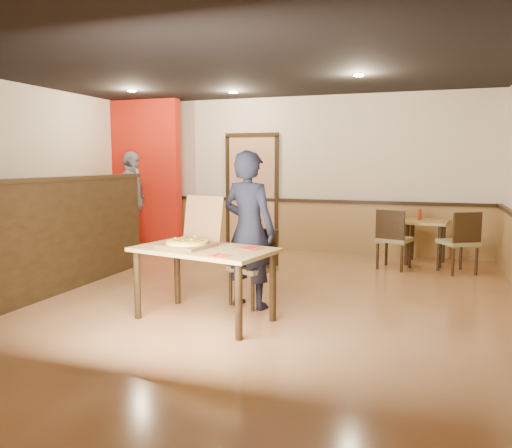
{
  "coord_description": "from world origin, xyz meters",
  "views": [
    {
      "loc": [
        2.31,
        -5.44,
        1.64
      ],
      "look_at": [
        0.46,
        0.0,
        0.91
      ],
      "focal_mm": 35.0,
      "sensor_mm": 36.0,
      "label": 1
    }
  ],
  "objects_px": {
    "diner_chair": "(256,263)",
    "side_chair_right": "(461,240)",
    "pizza_box": "(190,240)",
    "diner": "(249,230)",
    "condiment": "(420,215)",
    "side_chair_left": "(393,237)",
    "passerby": "(132,202)",
    "side_table": "(426,231)",
    "main_table": "(204,258)"
  },
  "relations": [
    {
      "from": "side_chair_right",
      "to": "condiment",
      "type": "distance_m",
      "value": 0.97
    },
    {
      "from": "side_chair_right",
      "to": "side_chair_left",
      "type": "bearing_deg",
      "value": -29.96
    },
    {
      "from": "main_table",
      "to": "pizza_box",
      "type": "xyz_separation_m",
      "value": [
        -0.18,
        0.04,
        0.17
      ]
    },
    {
      "from": "main_table",
      "to": "diner",
      "type": "xyz_separation_m",
      "value": [
        0.28,
        0.59,
        0.23
      ]
    },
    {
      "from": "side_table",
      "to": "passerby",
      "type": "height_order",
      "value": "passerby"
    },
    {
      "from": "side_chair_left",
      "to": "condiment",
      "type": "distance_m",
      "value": 0.86
    },
    {
      "from": "main_table",
      "to": "pizza_box",
      "type": "relative_size",
      "value": 2.36
    },
    {
      "from": "main_table",
      "to": "side_chair_right",
      "type": "distance_m",
      "value": 4.11
    },
    {
      "from": "main_table",
      "to": "passerby",
      "type": "xyz_separation_m",
      "value": [
        -2.94,
        3.25,
        0.26
      ]
    },
    {
      "from": "side_chair_right",
      "to": "side_table",
      "type": "bearing_deg",
      "value": -81.85
    },
    {
      "from": "side_chair_left",
      "to": "side_chair_right",
      "type": "bearing_deg",
      "value": -163.59
    },
    {
      "from": "diner",
      "to": "passerby",
      "type": "height_order",
      "value": "passerby"
    },
    {
      "from": "side_chair_left",
      "to": "diner_chair",
      "type": "bearing_deg",
      "value": 76.56
    },
    {
      "from": "diner",
      "to": "pizza_box",
      "type": "xyz_separation_m",
      "value": [
        -0.45,
        -0.55,
        -0.06
      ]
    },
    {
      "from": "diner_chair",
      "to": "pizza_box",
      "type": "distance_m",
      "value": 0.92
    },
    {
      "from": "diner",
      "to": "condiment",
      "type": "xyz_separation_m",
      "value": [
        1.77,
        3.28,
        -0.1
      ]
    },
    {
      "from": "diner_chair",
      "to": "diner",
      "type": "distance_m",
      "value": 0.43
    },
    {
      "from": "side_table",
      "to": "condiment",
      "type": "bearing_deg",
      "value": 133.43
    },
    {
      "from": "main_table",
      "to": "pizza_box",
      "type": "bearing_deg",
      "value": 179.16
    },
    {
      "from": "side_chair_left",
      "to": "side_chair_right",
      "type": "relative_size",
      "value": 1.0
    },
    {
      "from": "side_chair_left",
      "to": "side_table",
      "type": "height_order",
      "value": "side_chair_left"
    },
    {
      "from": "passerby",
      "to": "pizza_box",
      "type": "bearing_deg",
      "value": -148.34
    },
    {
      "from": "pizza_box",
      "to": "condiment",
      "type": "height_order",
      "value": "pizza_box"
    },
    {
      "from": "side_chair_right",
      "to": "passerby",
      "type": "xyz_separation_m",
      "value": [
        -5.57,
        0.1,
        0.41
      ]
    },
    {
      "from": "side_table",
      "to": "diner_chair",
      "type": "bearing_deg",
      "value": -121.16
    },
    {
      "from": "diner_chair",
      "to": "side_chair_right",
      "type": "bearing_deg",
      "value": 71.51
    },
    {
      "from": "diner_chair",
      "to": "pizza_box",
      "type": "bearing_deg",
      "value": -100.49
    },
    {
      "from": "side_chair_right",
      "to": "condiment",
      "type": "xyz_separation_m",
      "value": [
        -0.59,
        0.72,
        0.28
      ]
    },
    {
      "from": "pizza_box",
      "to": "side_table",
      "type": "bearing_deg",
      "value": 69.75
    },
    {
      "from": "main_table",
      "to": "side_table",
      "type": "xyz_separation_m",
      "value": [
        2.15,
        3.76,
        -0.12
      ]
    },
    {
      "from": "side_chair_left",
      "to": "passerby",
      "type": "distance_m",
      "value": 4.64
    },
    {
      "from": "passerby",
      "to": "side_chair_right",
      "type": "bearing_deg",
      "value": -100.11
    },
    {
      "from": "side_table",
      "to": "passerby",
      "type": "distance_m",
      "value": 5.13
    },
    {
      "from": "side_chair_right",
      "to": "main_table",
      "type": "bearing_deg",
      "value": 19.69
    },
    {
      "from": "side_chair_left",
      "to": "pizza_box",
      "type": "relative_size",
      "value": 1.4
    },
    {
      "from": "main_table",
      "to": "side_chair_right",
      "type": "xyz_separation_m",
      "value": [
        2.64,
        3.15,
        -0.15
      ]
    },
    {
      "from": "main_table",
      "to": "side_chair_left",
      "type": "relative_size",
      "value": 1.69
    },
    {
      "from": "passerby",
      "to": "diner_chair",
      "type": "bearing_deg",
      "value": -136.8
    },
    {
      "from": "side_chair_left",
      "to": "main_table",
      "type": "bearing_deg",
      "value": 77.83
    },
    {
      "from": "pizza_box",
      "to": "diner",
      "type": "bearing_deg",
      "value": 62.49
    },
    {
      "from": "condiment",
      "to": "side_chair_left",
      "type": "bearing_deg",
      "value": -116.51
    },
    {
      "from": "side_chair_right",
      "to": "pizza_box",
      "type": "relative_size",
      "value": 1.4
    },
    {
      "from": "side_table",
      "to": "diner",
      "type": "height_order",
      "value": "diner"
    },
    {
      "from": "pizza_box",
      "to": "condiment",
      "type": "relative_size",
      "value": 4.01
    },
    {
      "from": "diner",
      "to": "pizza_box",
      "type": "bearing_deg",
      "value": 63.43
    },
    {
      "from": "passerby",
      "to": "pizza_box",
      "type": "xyz_separation_m",
      "value": [
        2.76,
        -3.21,
        -0.09
      ]
    },
    {
      "from": "side_chair_right",
      "to": "condiment",
      "type": "relative_size",
      "value": 5.62
    },
    {
      "from": "pizza_box",
      "to": "condiment",
      "type": "bearing_deg",
      "value": 71.68
    },
    {
      "from": "main_table",
      "to": "diner",
      "type": "height_order",
      "value": "diner"
    },
    {
      "from": "side_chair_left",
      "to": "condiment",
      "type": "xyz_separation_m",
      "value": [
        0.36,
        0.73,
        0.28
      ]
    }
  ]
}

